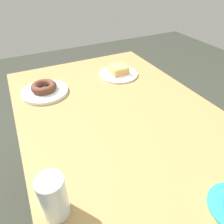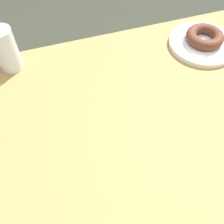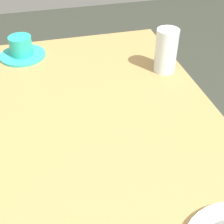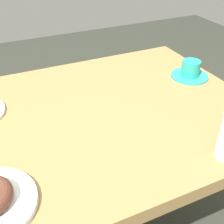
{
  "view_description": "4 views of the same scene",
  "coord_description": "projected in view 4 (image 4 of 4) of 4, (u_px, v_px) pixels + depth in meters",
  "views": [
    {
      "loc": [
        -0.62,
        0.34,
        1.31
      ],
      "look_at": [
        -0.02,
        0.05,
        0.81
      ],
      "focal_mm": 33.03,
      "sensor_mm": 36.0,
      "label": 1
    },
    {
      "loc": [
        -0.2,
        -0.32,
        1.35
      ],
      "look_at": [
        -0.07,
        0.07,
        0.79
      ],
      "focal_mm": 42.09,
      "sensor_mm": 36.0,
      "label": 2
    },
    {
      "loc": [
        0.51,
        -0.03,
        1.29
      ],
      "look_at": [
        -0.08,
        0.12,
        0.81
      ],
      "focal_mm": 51.41,
      "sensor_mm": 36.0,
      "label": 3
    },
    {
      "loc": [
        0.23,
        0.76,
        1.32
      ],
      "look_at": [
        -0.08,
        0.08,
        0.81
      ],
      "focal_mm": 46.42,
      "sensor_mm": 36.0,
      "label": 4
    }
  ],
  "objects": [
    {
      "name": "table",
      "position": [
        81.0,
        133.0,
        1.0
      ],
      "size": [
        1.23,
        0.83,
        0.77
      ],
      "color": "#9B7846",
      "rests_on": "ground_plane"
    },
    {
      "name": "coffee_cup",
      "position": [
        190.0,
        71.0,
        1.19
      ],
      "size": [
        0.15,
        0.15,
        0.07
      ],
      "color": "teal",
      "rests_on": "table"
    }
  ]
}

